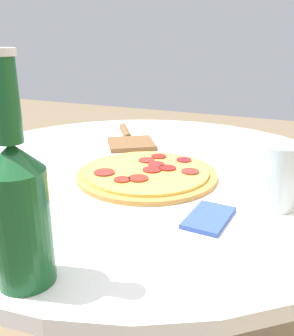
{
  "coord_description": "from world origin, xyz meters",
  "views": [
    {
      "loc": [
        0.74,
        0.33,
        0.99
      ],
      "look_at": [
        0.05,
        0.04,
        0.72
      ],
      "focal_mm": 40.0,
      "sensor_mm": 36.0,
      "label": 1
    }
  ],
  "objects": [
    {
      "name": "beer_bottle",
      "position": [
        0.44,
        0.04,
        0.8
      ],
      "size": [
        0.07,
        0.07,
        0.27
      ],
      "color": "#144C23",
      "rests_on": "table"
    },
    {
      "name": "pizza_paddle",
      "position": [
        -0.18,
        -0.11,
        0.71
      ],
      "size": [
        0.26,
        0.2,
        0.02
      ],
      "rotation": [
        0.0,
        0.0,
        -2.56
      ],
      "color": "brown",
      "rests_on": "table"
    },
    {
      "name": "drinking_glass",
      "position": [
        0.1,
        0.3,
        0.76
      ],
      "size": [
        0.07,
        0.07,
        0.11
      ],
      "color": "silver",
      "rests_on": "table"
    },
    {
      "name": "pizza",
      "position": [
        0.05,
        0.04,
        0.71
      ],
      "size": [
        0.3,
        0.3,
        0.02
      ],
      "color": "#B77F3D",
      "rests_on": "table"
    },
    {
      "name": "napkin",
      "position": [
        0.19,
        0.21,
        0.71
      ],
      "size": [
        0.11,
        0.07,
        0.01
      ],
      "color": "#334C99",
      "rests_on": "table"
    },
    {
      "name": "table",
      "position": [
        0.0,
        0.0,
        0.53
      ],
      "size": [
        0.99,
        0.99,
        0.7
      ],
      "color": "white",
      "rests_on": "ground_plane"
    }
  ]
}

